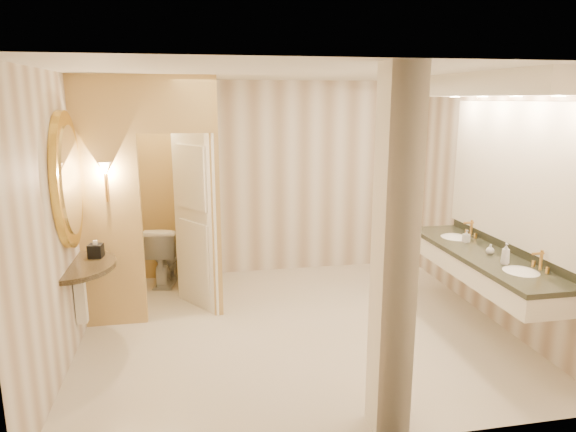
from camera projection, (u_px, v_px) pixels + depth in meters
name	position (u px, v px, depth m)	size (l,w,h in m)	color
floor	(295.00, 328.00, 5.62)	(4.50, 4.50, 0.00)	beige
ceiling	(296.00, 73.00, 5.02)	(4.50, 4.50, 0.00)	silver
wall_back	(267.00, 179.00, 7.24)	(4.50, 0.02, 2.70)	silver
wall_front	(356.00, 269.00, 3.41)	(4.50, 0.02, 2.70)	silver
wall_left	(66.00, 217.00, 4.91)	(0.02, 4.00, 2.70)	silver
wall_right	(493.00, 200.00, 5.73)	(0.02, 4.00, 2.70)	silver
toilet_closet	(185.00, 192.00, 6.03)	(1.50, 1.55, 2.70)	tan
wall_sconce	(105.00, 170.00, 5.30)	(0.14, 0.14, 0.42)	#C48E3E
vanity	(493.00, 182.00, 5.24)	(0.75, 2.49, 2.09)	white
console_shelf	(70.00, 217.00, 4.93)	(1.00, 1.00, 1.95)	black
pillar	(394.00, 257.00, 3.66)	(0.26, 0.26, 2.70)	white
tissue_box	(96.00, 251.00, 5.22)	(0.14, 0.14, 0.14)	black
toilet	(165.00, 254.00, 6.94)	(0.45, 0.78, 0.80)	white
soap_bottle_a	(466.00, 236.00, 5.77)	(0.06, 0.06, 0.14)	beige
soap_bottle_b	(490.00, 249.00, 5.33)	(0.08, 0.08, 0.11)	silver
soap_bottle_c	(506.00, 254.00, 4.99)	(0.08, 0.08, 0.21)	#C6B28C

